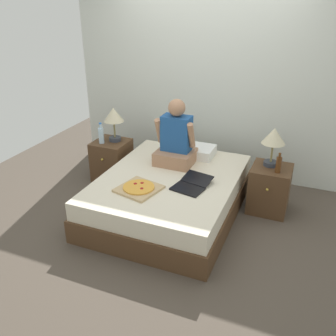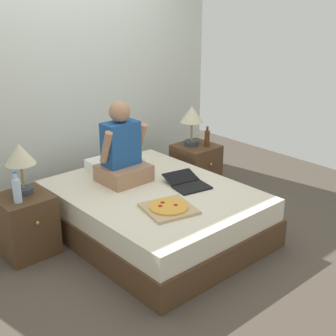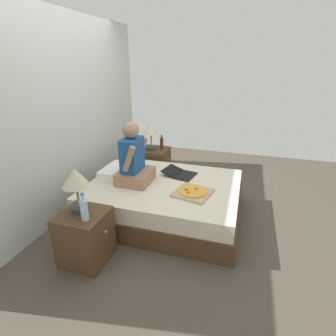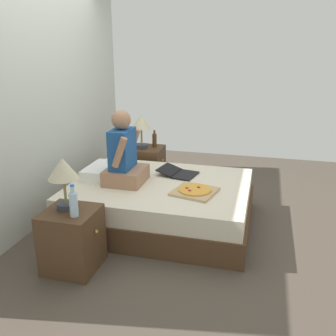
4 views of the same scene
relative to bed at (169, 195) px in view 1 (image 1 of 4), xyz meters
The scene contains 13 objects.
ground_plane 0.23m from the bed, ahead, with size 5.73×5.73×0.00m, color #4C4238.
wall_back 1.67m from the bed, 90.00° to the left, with size 3.73×0.12×2.50m, color silver.
bed is the anchor object (origin of this frame).
nightstand_left 1.16m from the bed, 154.43° to the left, with size 0.44×0.47×0.54m.
lamp_on_left_nightstand 1.32m from the bed, 151.31° to the left, with size 0.26×0.26×0.45m.
water_bottle 1.27m from the bed, 159.97° to the left, with size 0.07×0.07×0.28m.
nightstand_right 1.16m from the bed, 25.57° to the left, with size 0.44×0.47×0.54m.
lamp_on_right_nightstand 1.32m from the bed, 28.45° to the left, with size 0.26×0.26×0.45m.
beer_bottle 1.26m from the bed, 19.74° to the left, with size 0.06×0.06×0.23m.
pillow 0.74m from the bed, 86.24° to the left, with size 0.52×0.34×0.12m, color white.
person_seated 0.65m from the bed, 100.96° to the left, with size 0.47×0.40×0.78m.
laptop 0.42m from the bed, 25.27° to the right, with size 0.39×0.47×0.07m.
pizza_box 0.51m from the bed, 113.93° to the right, with size 0.48×0.48×0.05m.
Camera 1 is at (1.42, -3.46, 2.36)m, focal length 40.00 mm.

